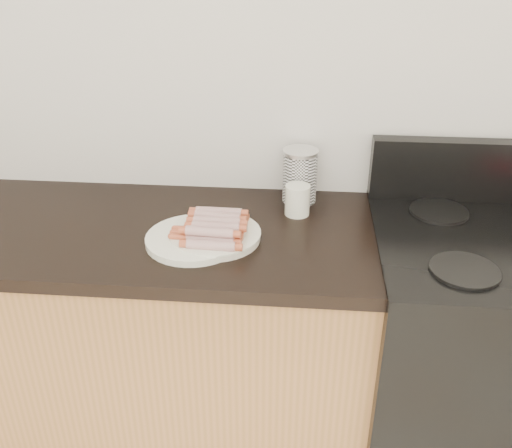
# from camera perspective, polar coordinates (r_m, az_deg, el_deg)

# --- Properties ---
(wall_back) EXTENTS (4.00, 0.04, 2.60)m
(wall_back) POSITION_cam_1_polar(r_m,az_deg,el_deg) (1.84, -0.72, 14.99)
(wall_back) COLOR silver
(wall_back) RESTS_ON ground
(cabinet_base) EXTENTS (2.20, 0.59, 0.86)m
(cabinet_base) POSITION_cam_1_polar(r_m,az_deg,el_deg) (2.15, -20.75, -10.94)
(cabinet_base) COLOR #996539
(cabinet_base) RESTS_ON floor
(counter_slab) EXTENTS (2.20, 0.62, 0.04)m
(counter_slab) POSITION_cam_1_polar(r_m,az_deg,el_deg) (1.91, -23.01, -0.33)
(counter_slab) COLOR black
(counter_slab) RESTS_ON cabinet_base
(stove) EXTENTS (0.76, 0.65, 0.91)m
(stove) POSITION_cam_1_polar(r_m,az_deg,el_deg) (2.02, 21.63, -12.95)
(stove) COLOR black
(stove) RESTS_ON floor
(stove_panel) EXTENTS (0.76, 0.06, 0.20)m
(stove_panel) POSITION_cam_1_polar(r_m,az_deg,el_deg) (1.98, 22.42, 4.92)
(stove_panel) COLOR black
(stove_panel) RESTS_ON stove
(burner_near_left) EXTENTS (0.18, 0.18, 0.01)m
(burner_near_left) POSITION_cam_1_polar(r_m,az_deg,el_deg) (1.58, 20.13, -4.37)
(burner_near_left) COLOR black
(burner_near_left) RESTS_ON stove
(burner_far_left) EXTENTS (0.18, 0.18, 0.01)m
(burner_far_left) POSITION_cam_1_polar(r_m,az_deg,el_deg) (1.87, 17.84, 1.21)
(burner_far_left) COLOR black
(burner_far_left) RESTS_ON stove
(main_plate) EXTENTS (0.27, 0.27, 0.02)m
(main_plate) POSITION_cam_1_polar(r_m,az_deg,el_deg) (1.66, -4.11, -1.23)
(main_plate) COLOR silver
(main_plate) RESTS_ON counter_slab
(side_plate) EXTENTS (0.30, 0.30, 0.02)m
(side_plate) POSITION_cam_1_polar(r_m,az_deg,el_deg) (1.65, -6.23, -1.50)
(side_plate) COLOR white
(side_plate) RESTS_ON counter_slab
(hotdog_pile) EXTENTS (0.14, 0.23, 0.05)m
(hotdog_pile) POSITION_cam_1_polar(r_m,az_deg,el_deg) (1.64, -4.15, -0.22)
(hotdog_pile) COLOR maroon
(hotdog_pile) RESTS_ON main_plate
(plain_sausages) EXTENTS (0.12, 0.07, 0.02)m
(plain_sausages) POSITION_cam_1_polar(r_m,az_deg,el_deg) (1.64, -6.26, -0.92)
(plain_sausages) COLOR #C05C37
(plain_sausages) RESTS_ON side_plate
(canister) EXTENTS (0.11, 0.11, 0.18)m
(canister) POSITION_cam_1_polar(r_m,az_deg,el_deg) (1.85, 4.41, 4.85)
(canister) COLOR silver
(canister) RESTS_ON counter_slab
(mug) EXTENTS (0.10, 0.10, 0.10)m
(mug) POSITION_cam_1_polar(r_m,az_deg,el_deg) (1.78, 4.16, 2.42)
(mug) COLOR white
(mug) RESTS_ON counter_slab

